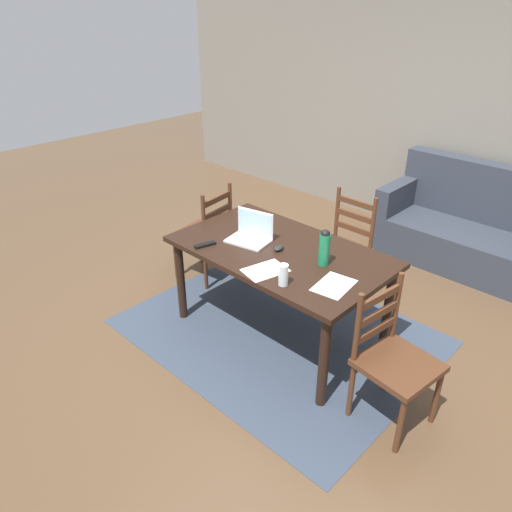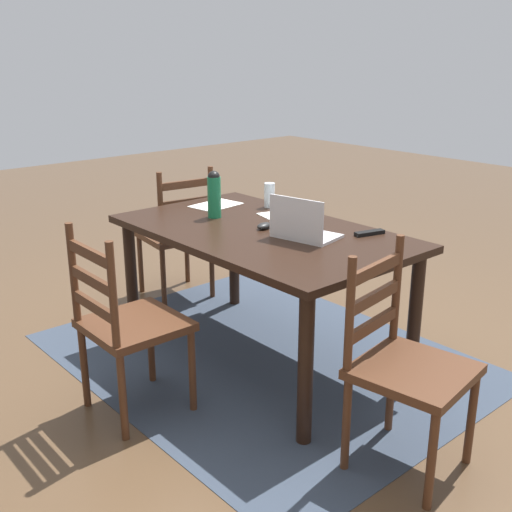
% 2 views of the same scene
% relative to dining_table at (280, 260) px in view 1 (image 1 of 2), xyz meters
% --- Properties ---
extents(ground_plane, '(14.00, 14.00, 0.00)m').
position_rel_dining_table_xyz_m(ground_plane, '(0.00, 0.00, -0.68)').
color(ground_plane, brown).
extents(area_rug, '(2.36, 1.85, 0.01)m').
position_rel_dining_table_xyz_m(area_rug, '(0.00, 0.00, -0.68)').
color(area_rug, '#333D4C').
rests_on(area_rug, ground).
extents(wall_back, '(8.00, 0.12, 2.70)m').
position_rel_dining_table_xyz_m(wall_back, '(0.00, 2.74, 0.67)').
color(wall_back, slate).
rests_on(wall_back, ground).
extents(dining_table, '(1.64, 0.96, 0.77)m').
position_rel_dining_table_xyz_m(dining_table, '(0.00, 0.00, 0.00)').
color(dining_table, black).
rests_on(dining_table, ground).
extents(chair_right_near, '(0.49, 0.49, 0.95)m').
position_rel_dining_table_xyz_m(chair_right_near, '(1.11, -0.19, -0.22)').
color(chair_right_near, '#4C2B19').
rests_on(chair_right_near, ground).
extents(chair_far_head, '(0.44, 0.44, 0.95)m').
position_rel_dining_table_xyz_m(chair_far_head, '(0.00, 0.85, -0.22)').
color(chair_far_head, '#4C2B19').
rests_on(chair_far_head, ground).
extents(chair_left_far, '(0.50, 0.50, 0.95)m').
position_rel_dining_table_xyz_m(chair_left_far, '(-1.11, 0.20, -0.22)').
color(chair_left_far, '#4C2B19').
rests_on(chair_left_far, ground).
extents(couch, '(1.80, 0.80, 1.00)m').
position_rel_dining_table_xyz_m(couch, '(0.65, 2.26, -0.33)').
color(couch, '#2D333D').
rests_on(couch, ground).
extents(laptop, '(0.36, 0.28, 0.23)m').
position_rel_dining_table_xyz_m(laptop, '(-0.27, -0.03, 0.15)').
color(laptop, silver).
rests_on(laptop, dining_table).
extents(water_bottle, '(0.08, 0.08, 0.27)m').
position_rel_dining_table_xyz_m(water_bottle, '(0.37, 0.04, 0.23)').
color(water_bottle, '#197247').
rests_on(water_bottle, dining_table).
extents(drinking_glass, '(0.07, 0.07, 0.15)m').
position_rel_dining_table_xyz_m(drinking_glass, '(0.35, -0.37, 0.17)').
color(drinking_glass, silver).
rests_on(drinking_glass, dining_table).
extents(computer_mouse, '(0.08, 0.11, 0.03)m').
position_rel_dining_table_xyz_m(computer_mouse, '(0.00, -0.01, 0.11)').
color(computer_mouse, black).
rests_on(computer_mouse, dining_table).
extents(tv_remote, '(0.09, 0.18, 0.02)m').
position_rel_dining_table_xyz_m(tv_remote, '(-0.45, -0.36, 0.10)').
color(tv_remote, black).
rests_on(tv_remote, dining_table).
extents(paper_stack_left, '(0.28, 0.34, 0.00)m').
position_rel_dining_table_xyz_m(paper_stack_left, '(0.14, -0.32, 0.09)').
color(paper_stack_left, white).
rests_on(paper_stack_left, dining_table).
extents(paper_stack_right, '(0.25, 0.32, 0.00)m').
position_rel_dining_table_xyz_m(paper_stack_right, '(0.60, -0.15, 0.09)').
color(paper_stack_right, white).
rests_on(paper_stack_right, dining_table).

